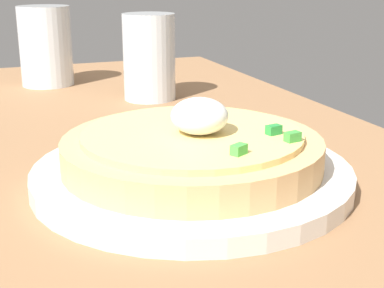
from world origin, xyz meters
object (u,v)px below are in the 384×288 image
Objects in this scene: plate at (192,174)px; cup_far at (149,62)px; cup_near at (46,48)px; pizza at (192,148)px.

cup_far is at bearing -10.38° from plate.
cup_near reaches higher than plate.
cup_near is at bearing 7.50° from pizza.
cup_near is at bearing 7.47° from plate.
plate is 2.32× the size of cup_far.
cup_near is (48.93, 6.42, 5.05)cm from plate.
plate is 2.25× the size of cup_near.
pizza is 1.82× the size of cup_near.
plate is 34.15cm from cup_far.
pizza is 1.88× the size of cup_far.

